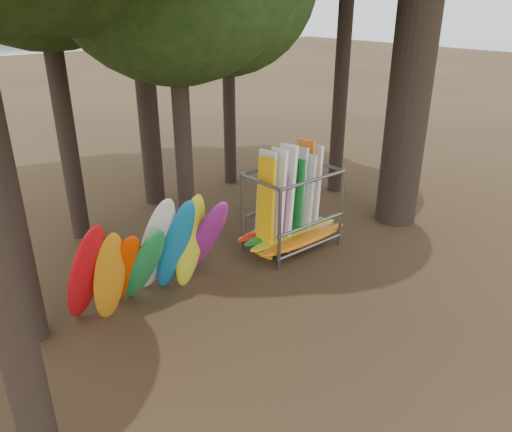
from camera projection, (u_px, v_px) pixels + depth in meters
ground at (303, 285)px, 12.14m from camera, size 120.00×120.00×0.00m
kayak_row at (153, 256)px, 10.84m from camera, size 3.70×2.01×2.97m
storage_rack at (291, 212)px, 13.61m from camera, size 3.16×1.59×2.91m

